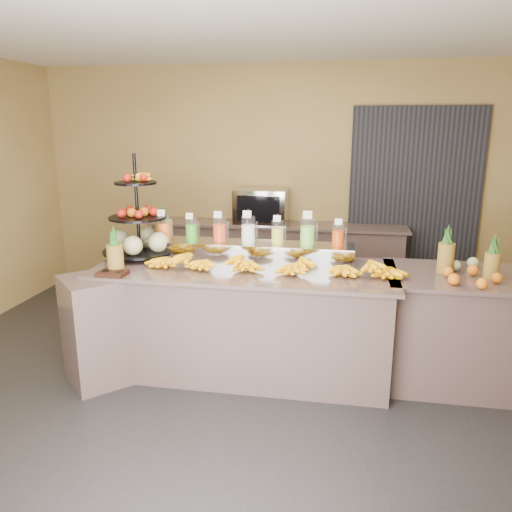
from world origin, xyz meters
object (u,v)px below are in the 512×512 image
(pitcher_tray, at_px, (248,251))
(oven_warmer, at_px, (261,206))
(fruit_stand, at_px, (143,231))
(condiment_caddy, at_px, (113,273))
(right_fruit_pile, at_px, (468,269))
(banana_heap, at_px, (274,262))

(pitcher_tray, distance_m, oven_warmer, 1.68)
(fruit_stand, relative_size, oven_warmer, 1.48)
(condiment_caddy, height_order, oven_warmer, oven_warmer)
(pitcher_tray, xyz_separation_m, right_fruit_pile, (1.79, -0.27, 0.00))
(pitcher_tray, height_order, banana_heap, banana_heap)
(pitcher_tray, height_order, oven_warmer, oven_warmer)
(fruit_stand, height_order, condiment_caddy, fruit_stand)
(banana_heap, distance_m, fruit_stand, 1.26)
(condiment_caddy, distance_m, oven_warmer, 2.50)
(fruit_stand, distance_m, right_fruit_pile, 2.75)
(oven_warmer, bearing_deg, pitcher_tray, -83.78)
(condiment_caddy, bearing_deg, oven_warmer, 71.34)
(condiment_caddy, bearing_deg, right_fruit_pile, 8.75)
(right_fruit_pile, bearing_deg, pitcher_tray, 171.47)
(fruit_stand, bearing_deg, right_fruit_pile, -9.32)
(right_fruit_pile, bearing_deg, condiment_caddy, -171.25)
(fruit_stand, xyz_separation_m, oven_warmer, (0.78, 1.75, -0.03))
(fruit_stand, bearing_deg, pitcher_tray, -0.48)
(pitcher_tray, bearing_deg, condiment_caddy, -144.29)
(pitcher_tray, xyz_separation_m, oven_warmer, (-0.17, 1.67, 0.13))
(condiment_caddy, height_order, right_fruit_pile, right_fruit_pile)
(pitcher_tray, relative_size, right_fruit_pile, 4.11)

